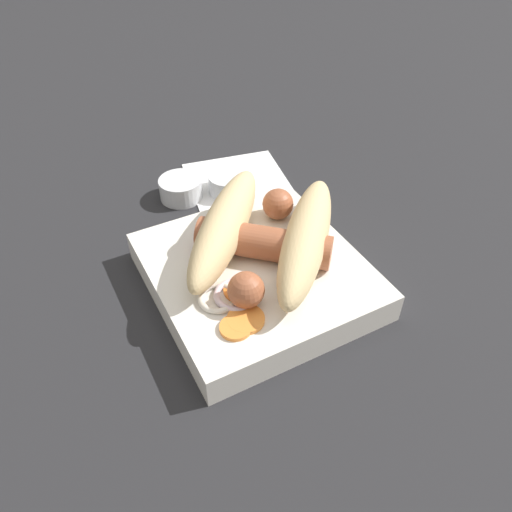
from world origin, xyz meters
name	(u,v)px	position (x,y,z in m)	size (l,w,h in m)	color
ground_plane	(256,286)	(0.00, 0.00, 0.00)	(3.00, 3.00, 0.00)	#232326
food_tray	(256,275)	(0.00, 0.00, 0.02)	(0.21, 0.20, 0.03)	silver
bread_roll	(265,232)	(-0.01, 0.02, 0.06)	(0.22, 0.22, 0.05)	#DBBC84
sausage	(264,243)	(-0.01, 0.01, 0.05)	(0.13, 0.12, 0.03)	#9E5638
pickled_veggies	(233,302)	(0.04, -0.04, 0.03)	(0.07, 0.06, 0.01)	orange
napkin	(238,181)	(-0.18, 0.07, 0.00)	(0.15, 0.15, 0.00)	white
condiment_cup_near	(229,184)	(-0.17, 0.05, 0.01)	(0.05, 0.05, 0.03)	silver
condiment_cup_far	(181,190)	(-0.18, -0.01, 0.01)	(0.05, 0.05, 0.03)	silver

